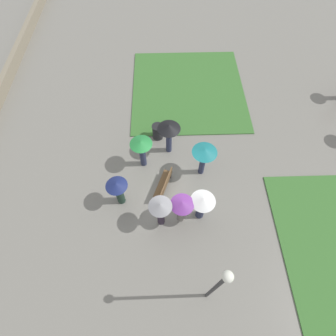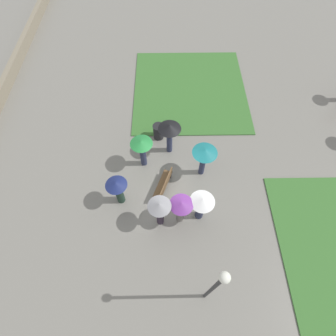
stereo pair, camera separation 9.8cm
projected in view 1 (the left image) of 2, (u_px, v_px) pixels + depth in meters
ground_plane at (169, 188)px, 12.85m from camera, size 90.00×90.00×0.00m
lawn_patch_near at (188, 89)px, 16.47m from camera, size 7.35×6.91×0.06m
park_bench at (164, 184)px, 12.43m from camera, size 1.63×0.96×0.90m
lamp_post at (218, 285)px, 7.88m from camera, size 0.32×0.32×4.53m
trash_bin at (158, 132)px, 14.12m from camera, size 0.60×0.60×0.91m
crowd_person_white at (202, 203)px, 11.00m from camera, size 1.06×1.06×1.82m
crowd_person_green at (142, 148)px, 12.42m from camera, size 1.07×1.07×1.89m
crowd_person_purple at (182, 207)px, 10.96m from camera, size 1.00×1.00×1.78m
crowd_person_grey at (160, 210)px, 10.77m from camera, size 0.98×0.98×1.96m
crowd_person_black at (169, 131)px, 12.69m from camera, size 1.13×1.13×2.04m
crowd_person_navy at (118, 190)px, 11.52m from camera, size 0.96×0.96×1.72m
crowd_person_teal at (204, 154)px, 12.01m from camera, size 1.17×1.17×1.96m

